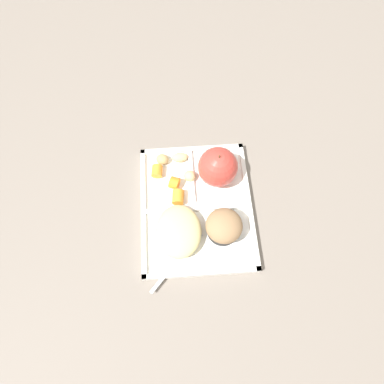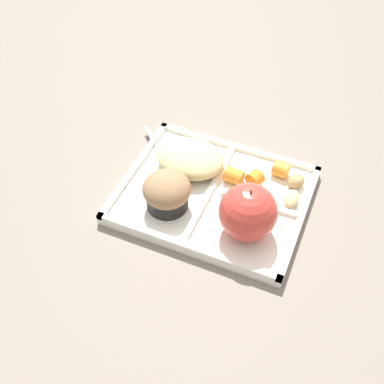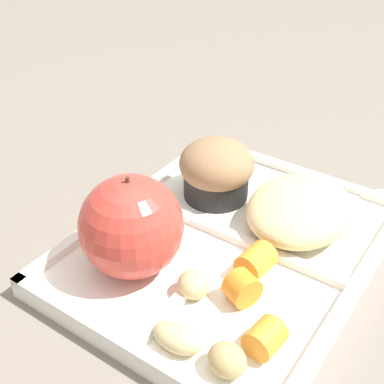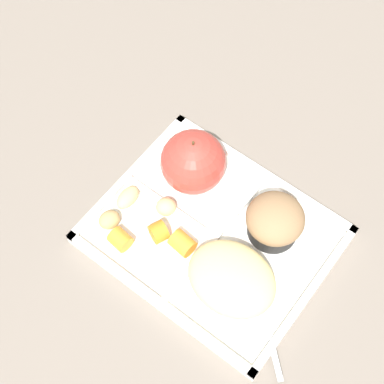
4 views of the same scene
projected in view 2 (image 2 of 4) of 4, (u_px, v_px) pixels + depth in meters
name	position (u px, v px, depth m)	size (l,w,h in m)	color
ground	(213.00, 199.00, 0.81)	(6.00, 6.00, 0.00)	slate
lunch_tray	(214.00, 196.00, 0.80)	(0.30, 0.25, 0.02)	white
green_apple	(248.00, 212.00, 0.71)	(0.09, 0.09, 0.09)	#C63D33
bran_muffin	(167.00, 192.00, 0.76)	(0.08, 0.08, 0.06)	black
carrot_slice_tilted	(234.00, 176.00, 0.81)	(0.03, 0.03, 0.03)	orange
carrot_slice_large	(281.00, 170.00, 0.82)	(0.02, 0.02, 0.03)	orange
carrot_slice_diagonal	(255.00, 179.00, 0.80)	(0.03, 0.03, 0.02)	orange
potato_chunk_golden	(292.00, 199.00, 0.78)	(0.04, 0.02, 0.02)	tan
potato_chunk_wedge	(258.00, 198.00, 0.78)	(0.03, 0.03, 0.02)	tan
potato_chunk_corner	(296.00, 181.00, 0.80)	(0.03, 0.03, 0.02)	tan
egg_noodle_pile	(190.00, 158.00, 0.82)	(0.12, 0.10, 0.04)	#D6C684
meatball_center	(189.00, 156.00, 0.83)	(0.04, 0.04, 0.04)	brown
meatball_back	(187.00, 170.00, 0.81)	(0.04, 0.04, 0.04)	brown
meatball_front	(200.00, 170.00, 0.81)	(0.03, 0.03, 0.03)	brown
plastic_fork	(165.00, 159.00, 0.85)	(0.13, 0.12, 0.00)	silver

